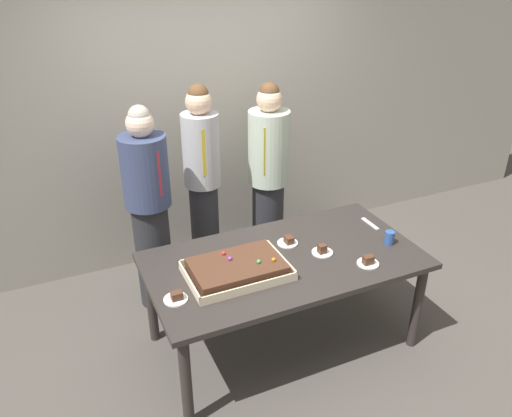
% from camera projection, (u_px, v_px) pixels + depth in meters
% --- Properties ---
extents(ground_plane, '(12.00, 12.00, 0.00)m').
position_uv_depth(ground_plane, '(282.00, 341.00, 3.87)').
color(ground_plane, '#4C4742').
extents(interior_back_panel, '(8.00, 0.12, 3.00)m').
position_uv_depth(interior_back_panel, '(204.00, 96.00, 4.48)').
color(interior_back_panel, '#9E998E').
rests_on(interior_back_panel, ground_plane).
extents(party_table, '(1.90, 1.02, 0.74)m').
position_uv_depth(party_table, '(284.00, 267.00, 3.56)').
color(party_table, '#2D2826').
rests_on(party_table, ground_plane).
extents(sheet_cake, '(0.66, 0.45, 0.11)m').
position_uv_depth(sheet_cake, '(237.00, 269.00, 3.34)').
color(sheet_cake, beige).
rests_on(sheet_cake, party_table).
extents(plated_slice_near_left, '(0.15, 0.15, 0.07)m').
position_uv_depth(plated_slice_near_left, '(368.00, 262.00, 3.45)').
color(plated_slice_near_left, white).
rests_on(plated_slice_near_left, party_table).
extents(plated_slice_near_right, '(0.15, 0.15, 0.06)m').
position_uv_depth(plated_slice_near_right, '(176.00, 298.00, 3.10)').
color(plated_slice_near_right, white).
rests_on(plated_slice_near_right, party_table).
extents(plated_slice_far_left, '(0.15, 0.15, 0.06)m').
position_uv_depth(plated_slice_far_left, '(288.00, 241.00, 3.69)').
color(plated_slice_far_left, white).
rests_on(plated_slice_far_left, party_table).
extents(plated_slice_far_right, '(0.15, 0.15, 0.07)m').
position_uv_depth(plated_slice_far_right, '(322.00, 251.00, 3.58)').
color(plated_slice_far_right, white).
rests_on(plated_slice_far_right, party_table).
extents(drink_cup_nearest, '(0.07, 0.07, 0.10)m').
position_uv_depth(drink_cup_nearest, '(389.00, 238.00, 3.68)').
color(drink_cup_nearest, '#2D5199').
rests_on(drink_cup_nearest, party_table).
extents(cake_server_utensil, '(0.03, 0.20, 0.01)m').
position_uv_depth(cake_server_utensil, '(370.00, 224.00, 3.96)').
color(cake_server_utensil, silver).
rests_on(cake_server_utensil, party_table).
extents(person_serving_front, '(0.35, 0.35, 1.69)m').
position_uv_depth(person_serving_front, '(149.00, 209.00, 3.92)').
color(person_serving_front, '#28282D').
rests_on(person_serving_front, ground_plane).
extents(person_green_shirt_behind, '(0.36, 0.36, 1.69)m').
position_uv_depth(person_green_shirt_behind, '(268.00, 175.00, 4.49)').
color(person_green_shirt_behind, '#28282D').
rests_on(person_green_shirt_behind, ground_plane).
extents(person_striped_tie_right, '(0.31, 0.31, 1.74)m').
position_uv_depth(person_striped_tie_right, '(203.00, 182.00, 4.24)').
color(person_striped_tie_right, '#28282D').
rests_on(person_striped_tie_right, ground_plane).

